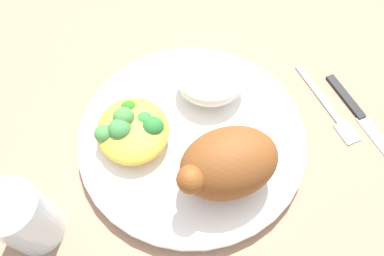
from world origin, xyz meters
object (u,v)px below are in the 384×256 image
object	(u,v)px
mac_cheese_with_broccoli	(132,129)
water_glass	(25,219)
rice_pile	(211,78)
knife	(361,115)
fork	(328,107)
roasted_chicken	(228,163)
plate	(192,136)

from	to	relation	value
mac_cheese_with_broccoli	water_glass	bearing A→B (deg)	30.89
rice_pile	knife	xyz separation A→B (m)	(-0.19, 0.09, -0.04)
knife	water_glass	distance (m)	0.44
fork	water_glass	world-z (taller)	water_glass
rice_pile	fork	distance (m)	0.17
roasted_chicken	fork	size ratio (longest dim) A/B	0.85
plate	fork	xyz separation A→B (m)	(-0.20, 0.01, -0.01)
water_glass	roasted_chicken	bearing A→B (deg)	177.39
roasted_chicken	mac_cheese_with_broccoli	xyz separation A→B (m)	(0.09, -0.09, -0.02)
plate	fork	bearing A→B (deg)	177.47
roasted_chicken	knife	distance (m)	0.23
plate	mac_cheese_with_broccoli	distance (m)	0.08
knife	fork	bearing A→B (deg)	-35.77
knife	plate	bearing A→B (deg)	-8.44
roasted_chicken	knife	size ratio (longest dim) A/B	0.63
fork	water_glass	bearing A→B (deg)	7.42
fork	mac_cheese_with_broccoli	bearing A→B (deg)	-5.64
plate	roasted_chicken	distance (m)	0.09
plate	knife	distance (m)	0.24
mac_cheese_with_broccoli	knife	xyz separation A→B (m)	(-0.31, 0.05, -0.03)
plate	water_glass	xyz separation A→B (m)	(0.21, 0.06, 0.03)
knife	water_glass	bearing A→B (deg)	3.46
water_glass	fork	bearing A→B (deg)	-172.58
plate	mac_cheese_with_broccoli	size ratio (longest dim) A/B	3.03
plate	mac_cheese_with_broccoli	bearing A→B (deg)	-13.83
mac_cheese_with_broccoli	fork	bearing A→B (deg)	174.36
rice_pile	fork	xyz separation A→B (m)	(-0.15, 0.07, -0.04)
knife	rice_pile	bearing A→B (deg)	-26.31
fork	rice_pile	bearing A→B (deg)	-23.80
mac_cheese_with_broccoli	water_glass	size ratio (longest dim) A/B	1.07
plate	mac_cheese_with_broccoli	world-z (taller)	mac_cheese_with_broccoli
mac_cheese_with_broccoli	fork	xyz separation A→B (m)	(-0.27, 0.03, -0.04)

